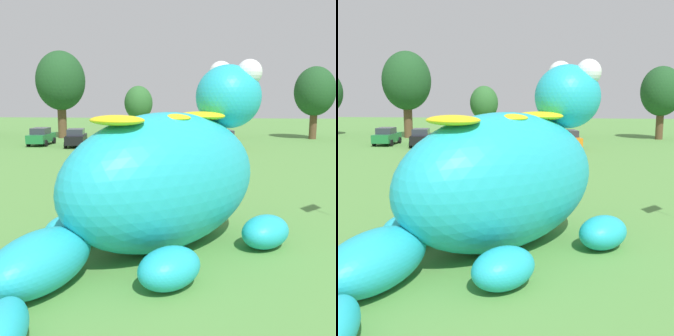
{
  "view_description": "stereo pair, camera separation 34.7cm",
  "coord_description": "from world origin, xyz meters",
  "views": [
    {
      "loc": [
        2.48,
        -12.55,
        4.88
      ],
      "look_at": [
        1.32,
        1.69,
        2.42
      ],
      "focal_mm": 45.37,
      "sensor_mm": 36.0,
      "label": 1
    },
    {
      "loc": [
        2.83,
        -12.52,
        4.88
      ],
      "look_at": [
        1.32,
        1.69,
        2.42
      ],
      "focal_mm": 45.37,
      "sensor_mm": 36.0,
      "label": 2
    }
  ],
  "objects": [
    {
      "name": "ground_plane",
      "position": [
        0.0,
        0.0,
        0.0
      ],
      "size": [
        160.0,
        160.0,
        0.0
      ],
      "primitive_type": "plane",
      "color": "#568E42"
    },
    {
      "name": "giant_inflatable_creature",
      "position": [
        1.33,
        0.67,
        2.25
      ],
      "size": [
        8.57,
        11.48,
        6.16
      ],
      "color": "#23B2C6",
      "rests_on": "ground"
    },
    {
      "name": "car_green",
      "position": [
        -13.44,
        28.17,
        0.86
      ],
      "size": [
        2.06,
        4.16,
        1.72
      ],
      "color": "#1E7238",
      "rests_on": "ground"
    },
    {
      "name": "car_black",
      "position": [
        -9.61,
        27.2,
        0.86
      ],
      "size": [
        2.45,
        4.33,
        1.72
      ],
      "color": "black",
      "rests_on": "ground"
    },
    {
      "name": "car_silver",
      "position": [
        -5.91,
        27.62,
        0.86
      ],
      "size": [
        2.38,
        4.3,
        1.72
      ],
      "color": "#B7BABF",
      "rests_on": "ground"
    },
    {
      "name": "car_blue",
      "position": [
        -2.4,
        26.62,
        0.86
      ],
      "size": [
        2.27,
        4.26,
        1.72
      ],
      "color": "#2347B7",
      "rests_on": "ground"
    },
    {
      "name": "car_white",
      "position": [
        0.67,
        26.81,
        0.86
      ],
      "size": [
        2.23,
        4.24,
        1.72
      ],
      "color": "white",
      "rests_on": "ground"
    },
    {
      "name": "car_orange",
      "position": [
        4.41,
        27.02,
        0.86
      ],
      "size": [
        2.58,
        4.37,
        1.72
      ],
      "color": "orange",
      "rests_on": "ground"
    },
    {
      "name": "tree_left",
      "position": [
        -13.68,
        35.46,
        6.44
      ],
      "size": [
        5.55,
        5.55,
        9.85
      ],
      "color": "brown",
      "rests_on": "ground"
    },
    {
      "name": "tree_mid_left",
      "position": [
        -5.23,
        38.49,
        3.93
      ],
      "size": [
        3.38,
        3.38,
        6.0
      ],
      "color": "brown",
      "rests_on": "ground"
    },
    {
      "name": "tree_centre_left",
      "position": [
        4.08,
        37.72,
        4.92
      ],
      "size": [
        4.24,
        4.24,
        7.53
      ],
      "color": "brown",
      "rests_on": "ground"
    },
    {
      "name": "tree_centre",
      "position": [
        14.9,
        36.48,
        5.26
      ],
      "size": [
        4.53,
        4.53,
        8.04
      ],
      "color": "brown",
      "rests_on": "ground"
    },
    {
      "name": "spectator_near_inflatable",
      "position": [
        4.19,
        16.45,
        0.85
      ],
      "size": [
        0.38,
        0.26,
        1.71
      ],
      "color": "#726656",
      "rests_on": "ground"
    },
    {
      "name": "spectator_mid_field",
      "position": [
        -1.84,
        8.9,
        0.85
      ],
      "size": [
        0.38,
        0.26,
        1.71
      ],
      "color": "#726656",
      "rests_on": "ground"
    }
  ]
}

